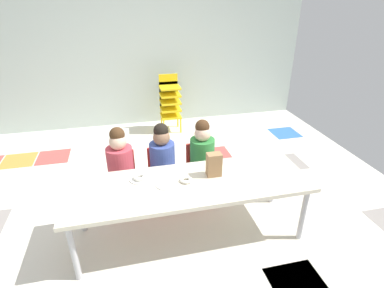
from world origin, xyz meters
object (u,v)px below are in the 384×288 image
object	(u,v)px
kid_chair_yellow_stack	(170,100)
craft_table	(190,187)
donut_powdered_loose	(186,180)
seated_child_near_camera	(120,161)
paper_plate_center_table	(166,184)
paper_plate_near_edge	(140,179)
seated_child_middle_seat	(162,157)
seated_child_far_right	(202,152)
paper_bag_brown	(214,165)
donut_powdered_on_plate	(139,177)

from	to	relation	value
kid_chair_yellow_stack	craft_table	bearing A→B (deg)	-95.54
donut_powdered_loose	kid_chair_yellow_stack	bearing A→B (deg)	83.78
seated_child_near_camera	paper_plate_center_table	size ratio (longest dim) A/B	5.10
paper_plate_near_edge	donut_powdered_loose	world-z (taller)	donut_powdered_loose
kid_chair_yellow_stack	seated_child_near_camera	bearing A→B (deg)	-113.11
seated_child_middle_seat	paper_plate_near_edge	world-z (taller)	seated_child_middle_seat
seated_child_middle_seat	seated_child_near_camera	bearing A→B (deg)	180.00
seated_child_middle_seat	donut_powdered_loose	world-z (taller)	seated_child_middle_seat
craft_table	seated_child_far_right	world-z (taller)	seated_child_far_right
paper_plate_near_edge	seated_child_near_camera	bearing A→B (deg)	111.20
seated_child_near_camera	seated_child_middle_seat	world-z (taller)	same
craft_table	seated_child_near_camera	world-z (taller)	seated_child_near_camera
paper_bag_brown	donut_powdered_loose	size ratio (longest dim) A/B	2.01
donut_powdered_loose	donut_powdered_on_plate	bearing A→B (deg)	162.11
paper_plate_near_edge	paper_bag_brown	bearing A→B (deg)	-7.21
craft_table	donut_powdered_loose	world-z (taller)	donut_powdered_loose
seated_child_near_camera	kid_chair_yellow_stack	xyz separation A→B (m)	(0.83, 1.95, -0.04)
seated_child_far_right	donut_powdered_on_plate	world-z (taller)	seated_child_far_right
paper_plate_center_table	seated_child_near_camera	bearing A→B (deg)	124.14
donut_powdered_on_plate	donut_powdered_loose	world-z (taller)	donut_powdered_on_plate
seated_child_near_camera	kid_chair_yellow_stack	distance (m)	2.12
craft_table	seated_child_far_right	distance (m)	0.64
craft_table	donut_powdered_on_plate	distance (m)	0.46
craft_table	seated_child_middle_seat	bearing A→B (deg)	105.49
seated_child_far_right	paper_plate_center_table	size ratio (longest dim) A/B	5.10
seated_child_near_camera	paper_plate_near_edge	world-z (taller)	seated_child_near_camera
seated_child_middle_seat	paper_plate_center_table	bearing A→B (deg)	-94.60
kid_chair_yellow_stack	donut_powdered_on_plate	world-z (taller)	kid_chair_yellow_stack
seated_child_middle_seat	seated_child_far_right	bearing A→B (deg)	0.00
seated_child_near_camera	paper_plate_near_edge	bearing A→B (deg)	-68.80
craft_table	kid_chair_yellow_stack	xyz separation A→B (m)	(0.24, 2.53, -0.02)
craft_table	seated_child_far_right	xyz separation A→B (m)	(0.27, 0.58, 0.02)
donut_powdered_on_plate	donut_powdered_loose	size ratio (longest dim) A/B	1.06
seated_child_middle_seat	seated_child_far_right	size ratio (longest dim) A/B	1.00
paper_plate_near_edge	seated_child_far_right	bearing A→B (deg)	31.34
paper_plate_near_edge	paper_plate_center_table	bearing A→B (deg)	-33.06
seated_child_near_camera	seated_child_middle_seat	size ratio (longest dim) A/B	1.00
craft_table	paper_bag_brown	xyz separation A→B (m)	(0.24, 0.07, 0.15)
paper_plate_center_table	seated_child_far_right	bearing A→B (deg)	50.00
seated_child_far_right	donut_powdered_on_plate	xyz separation A→B (m)	(-0.69, -0.42, 0.05)
seated_child_near_camera	kid_chair_yellow_stack	size ratio (longest dim) A/B	1.00
paper_plate_near_edge	paper_plate_center_table	world-z (taller)	same
seated_child_near_camera	paper_plate_center_table	bearing A→B (deg)	-55.86
seated_child_near_camera	paper_plate_near_edge	size ratio (longest dim) A/B	5.10
paper_plate_center_table	donut_powdered_loose	xyz separation A→B (m)	(0.18, 0.01, 0.01)
paper_plate_center_table	kid_chair_yellow_stack	bearing A→B (deg)	79.84
craft_table	kid_chair_yellow_stack	distance (m)	2.54
paper_bag_brown	paper_plate_near_edge	distance (m)	0.68
seated_child_near_camera	seated_child_far_right	xyz separation A→B (m)	(0.85, 0.00, 0.00)
donut_powdered_on_plate	paper_plate_center_table	bearing A→B (deg)	-33.06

